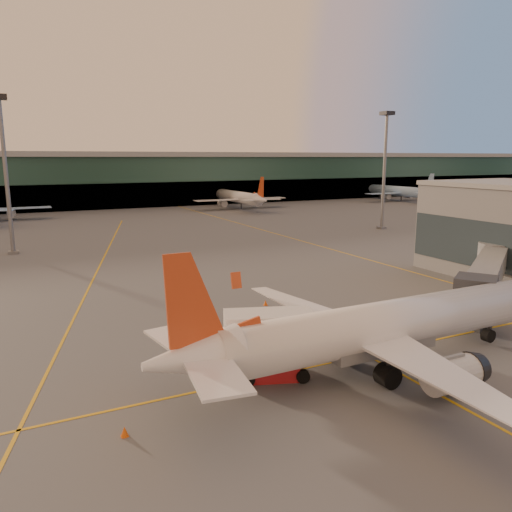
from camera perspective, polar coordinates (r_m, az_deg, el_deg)
name	(u,v)px	position (r m, az deg, el deg)	size (l,w,h in m)	color
ground	(354,393)	(35.99, 11.19, -15.12)	(600.00, 600.00, 0.00)	#4C4F54
taxi_markings	(116,272)	(72.69, -15.67, -1.79)	(100.12, 173.00, 0.01)	gold
terminal	(77,180)	(168.44, -19.77, 8.15)	(400.00, 20.00, 17.60)	#19382D
mast_west_near	(5,163)	(91.30, -26.76, 9.42)	(2.40, 2.40, 25.60)	slate
mast_east_near	(385,162)	(115.17, 14.50, 10.38)	(2.40, 2.40, 25.60)	slate
distant_aircraft_row	(6,220)	(144.17, -26.69, 3.71)	(290.00, 34.00, 13.00)	#8EB9ED
main_airplane	(377,329)	(38.28, 13.63, -8.10)	(34.41, 30.91, 10.41)	white
jet_bridge	(489,271)	(59.98, 25.08, -1.61)	(21.78, 15.93, 5.37)	slate
catering_truck	(270,341)	(36.63, 1.57, -9.63)	(6.91, 4.71, 4.93)	red
gpu_cart	(465,313)	(54.22, 22.75, -6.04)	(2.31, 1.87, 1.17)	gold
pushback_tug	(505,294)	(62.62, 26.57, -3.92)	(3.87, 2.34, 1.91)	black
cone_tail	(125,432)	(31.42, -14.80, -18.84)	(0.47, 0.47, 0.60)	#E1540B
cone_wing_left	(266,303)	(54.50, 1.09, -5.37)	(0.46, 0.46, 0.59)	#E1540B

